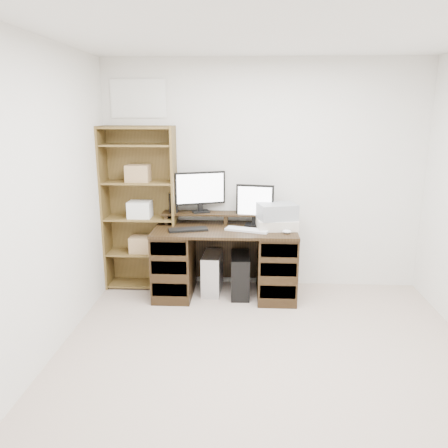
# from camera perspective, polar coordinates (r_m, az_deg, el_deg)

# --- Properties ---
(room) EXTENTS (3.54, 4.04, 2.54)m
(room) POSITION_cam_1_polar(r_m,az_deg,el_deg) (2.90, 6.45, 0.53)
(room) COLOR #BEA897
(room) RESTS_ON ground
(desk) EXTENTS (1.50, 0.70, 0.75)m
(desk) POSITION_cam_1_polar(r_m,az_deg,el_deg) (4.72, 0.13, -4.78)
(desk) COLOR black
(desk) RESTS_ON ground
(riser_shelf) EXTENTS (1.40, 0.22, 0.12)m
(riser_shelf) POSITION_cam_1_polar(r_m,az_deg,el_deg) (4.79, 0.26, 1.18)
(riser_shelf) COLOR black
(riser_shelf) RESTS_ON desk
(monitor_wide) EXTENTS (0.54, 0.23, 0.44)m
(monitor_wide) POSITION_cam_1_polar(r_m,az_deg,el_deg) (4.78, -3.14, 4.49)
(monitor_wide) COLOR black
(monitor_wide) RESTS_ON riser_shelf
(monitor_small) EXTENTS (0.40, 0.18, 0.44)m
(monitor_small) POSITION_cam_1_polar(r_m,az_deg,el_deg) (4.69, 4.05, 2.70)
(monitor_small) COLOR black
(monitor_small) RESTS_ON desk
(speaker) EXTENTS (0.11, 0.11, 0.21)m
(speaker) POSITION_cam_1_polar(r_m,az_deg,el_deg) (4.82, -6.66, 2.79)
(speaker) COLOR black
(speaker) RESTS_ON riser_shelf
(keyboard_black) EXTENTS (0.42, 0.23, 0.02)m
(keyboard_black) POSITION_cam_1_polar(r_m,az_deg,el_deg) (4.53, -4.73, -0.73)
(keyboard_black) COLOR black
(keyboard_black) RESTS_ON desk
(keyboard_white) EXTENTS (0.47, 0.27, 0.02)m
(keyboard_white) POSITION_cam_1_polar(r_m,az_deg,el_deg) (4.51, 3.04, -0.77)
(keyboard_white) COLOR silver
(keyboard_white) RESTS_ON desk
(mouse) EXTENTS (0.10, 0.07, 0.04)m
(mouse) POSITION_cam_1_polar(r_m,az_deg,el_deg) (4.45, 8.20, -0.99)
(mouse) COLOR silver
(mouse) RESTS_ON desk
(printer) EXTENTS (0.44, 0.35, 0.10)m
(printer) POSITION_cam_1_polar(r_m,az_deg,el_deg) (4.61, 6.91, 0.02)
(printer) COLOR beige
(printer) RESTS_ON desk
(basket) EXTENTS (0.44, 0.36, 0.16)m
(basket) POSITION_cam_1_polar(r_m,az_deg,el_deg) (4.58, 6.96, 1.64)
(basket) COLOR gray
(basket) RESTS_ON printer
(tower_silver) EXTENTS (0.22, 0.45, 0.44)m
(tower_silver) POSITION_cam_1_polar(r_m,az_deg,el_deg) (4.85, -1.53, -6.38)
(tower_silver) COLOR #B7BABE
(tower_silver) RESTS_ON ground
(tower_black) EXTENTS (0.21, 0.46, 0.45)m
(tower_black) POSITION_cam_1_polar(r_m,az_deg,el_deg) (4.77, 2.12, -6.66)
(tower_black) COLOR black
(tower_black) RESTS_ON ground
(bookshelf) EXTENTS (0.80, 0.30, 1.80)m
(bookshelf) POSITION_cam_1_polar(r_m,az_deg,el_deg) (4.91, -10.87, 2.15)
(bookshelf) COLOR brown
(bookshelf) RESTS_ON ground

